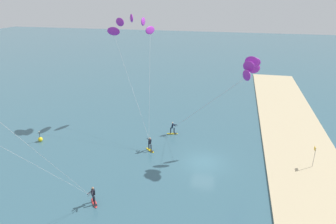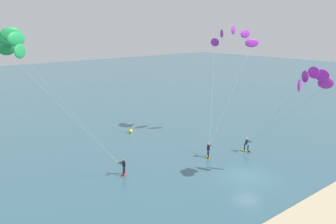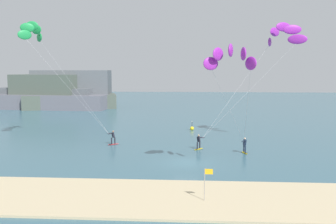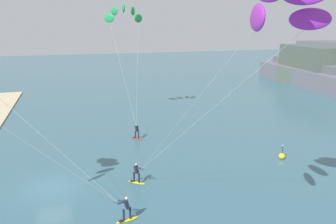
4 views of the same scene
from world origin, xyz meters
name	(u,v)px [view 2 (image 2 of 4)]	position (x,y,z in m)	size (l,w,h in m)	color
ground_plane	(247,177)	(0.00, 0.00, 0.00)	(240.00, 240.00, 0.00)	#386070
kitesurfer_nearshore	(309,83)	(3.78, -3.64, 9.47)	(5.09, 10.82, 11.03)	yellow
kitesurfer_mid_water	(18,49)	(-18.19, 9.10, 12.88)	(11.27, 5.04, 14.62)	red
kitesurfer_far_out	(233,40)	(10.92, 11.45, 12.73)	(12.90, 9.19, 14.53)	yellow
marker_buoy	(130,131)	(0.35, 20.31, 0.30)	(0.56, 0.56, 1.38)	yellow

